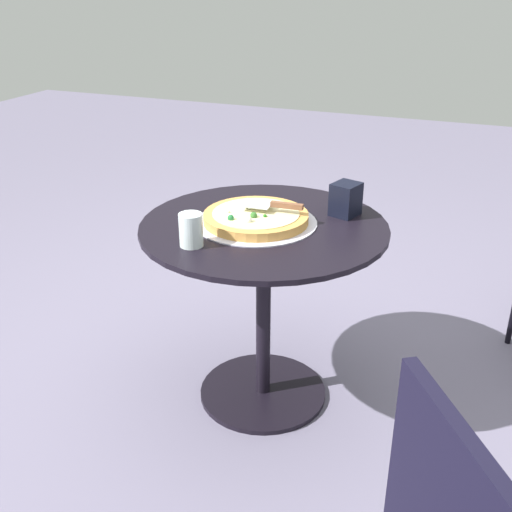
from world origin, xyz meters
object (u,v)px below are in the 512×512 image
pizza_server (272,205)px  patio_table (264,275)px  napkin_dispenser (346,199)px  pizza_on_tray (256,218)px  drinking_cup (191,230)px

pizza_server → patio_table: bearing=149.4°
napkin_dispenser → pizza_server: bearing=-36.8°
patio_table → napkin_dispenser: size_ratio=7.33×
pizza_on_tray → pizza_server: pizza_server is taller
patio_table → drinking_cup: size_ratio=8.03×
patio_table → pizza_on_tray: (0.00, 0.03, 0.21)m
pizza_server → napkin_dispenser: napkin_dispenser is taller
patio_table → drinking_cup: 0.37m
patio_table → napkin_dispenser: (0.18, -0.23, 0.25)m
pizza_server → drinking_cup: size_ratio=2.05×
drinking_cup → napkin_dispenser: size_ratio=0.91×
patio_table → pizza_server: pizza_server is taller
pizza_on_tray → pizza_server: (0.03, -0.05, 0.04)m
patio_table → pizza_server: size_ratio=3.92×
pizza_server → napkin_dispenser: (0.15, -0.21, -0.00)m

